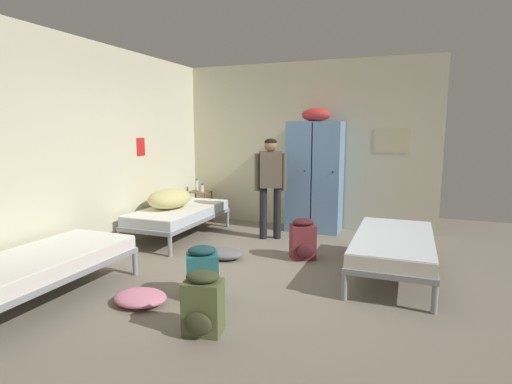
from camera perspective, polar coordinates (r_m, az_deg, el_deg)
name	(u,v)px	position (r m, az deg, el deg)	size (l,w,h in m)	color
ground_plane	(248,272)	(5.02, -1.08, -11.22)	(8.28, 8.28, 0.00)	gray
room_backdrop	(207,148)	(6.33, -6.94, 6.22)	(4.50, 5.24, 2.87)	beige
locker_bank	(315,174)	(6.88, 8.31, 2.48)	(0.90, 0.55, 2.07)	#6B93C6
shelf_unit	(200,203)	(7.68, -7.89, -1.56)	(0.38, 0.30, 0.57)	brown
bed_left_front	(42,264)	(4.66, -28.07, -8.94)	(0.90, 1.90, 0.49)	gray
bed_left_rear	(179,214)	(6.57, -10.83, -3.08)	(0.90, 1.90, 0.49)	gray
bed_right	(393,244)	(5.05, 18.86, -7.03)	(0.90, 1.90, 0.49)	gray
bedding_heap	(170,198)	(6.49, -12.10, -0.90)	(0.60, 0.82, 0.31)	#D1C67F
person_traveler	(270,179)	(6.29, 2.05, 1.85)	(0.46, 0.32, 1.58)	black
water_bottle	(197,185)	(7.68, -8.39, 0.93)	(0.07, 0.07, 0.23)	silver
lotion_bottle	(202,188)	(7.56, -7.62, 0.53)	(0.05, 0.05, 0.15)	white
backpack_olive	(203,304)	(3.56, -7.54, -15.45)	(0.36, 0.37, 0.55)	#566038
backpack_teal	(203,273)	(4.25, -7.58, -11.34)	(0.40, 0.41, 0.55)	#23666B
backpack_maroon	(303,240)	(5.45, 6.66, -6.75)	(0.40, 0.41, 0.55)	maroon
clothes_pile_grey	(222,253)	(5.51, -4.88, -8.64)	(0.59, 0.39, 0.14)	slate
clothes_pile_pink	(140,298)	(4.30, -16.05, -14.17)	(0.54, 0.44, 0.13)	pink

